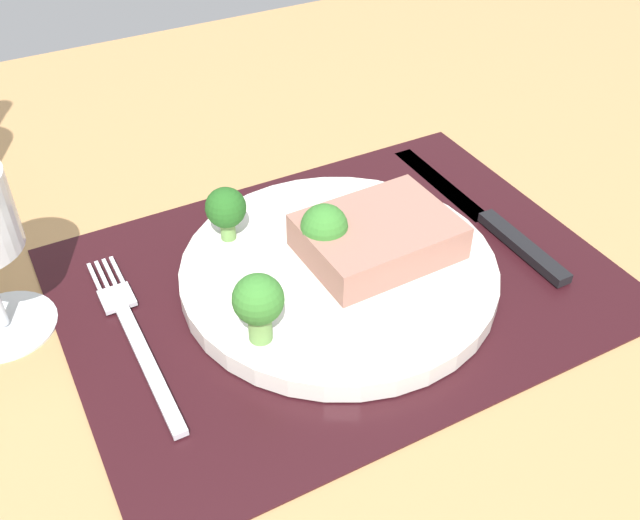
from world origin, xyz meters
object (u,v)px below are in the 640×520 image
fork (134,335)px  steak (376,234)px  plate (339,272)px  knife (489,219)px

fork → steak: bearing=-2.5°
plate → fork: bearing=174.9°
steak → fork: size_ratio=0.60×
plate → steak: 4.11cm
steak → fork: (-19.40, 1.08, -2.78)cm
plate → steak: (3.43, 0.35, 2.23)cm
steak → fork: 19.63cm
plate → fork: plate is taller
plate → knife: bearing=2.0°
plate → fork: (-15.97, 1.42, -0.55)cm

